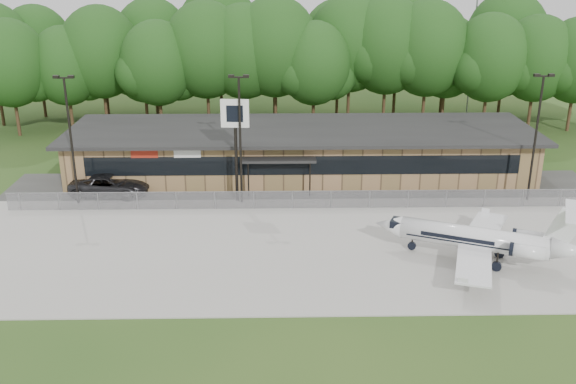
{
  "coord_description": "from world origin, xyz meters",
  "views": [
    {
      "loc": [
        -2.26,
        -31.43,
        18.47
      ],
      "look_at": [
        -1.4,
        12.0,
        2.53
      ],
      "focal_mm": 40.0,
      "sensor_mm": 36.0,
      "label": 1
    }
  ],
  "objects_px": {
    "pole_sign": "(235,124)",
    "business_jet": "(481,240)",
    "terminal": "(301,150)",
    "suv": "(110,185)"
  },
  "relations": [
    {
      "from": "business_jet",
      "to": "suv",
      "type": "height_order",
      "value": "business_jet"
    },
    {
      "from": "pole_sign",
      "to": "business_jet",
      "type": "bearing_deg",
      "value": -31.24
    },
    {
      "from": "business_jet",
      "to": "suv",
      "type": "relative_size",
      "value": 2.01
    },
    {
      "from": "pole_sign",
      "to": "terminal",
      "type": "bearing_deg",
      "value": 56.78
    },
    {
      "from": "business_jet",
      "to": "pole_sign",
      "type": "height_order",
      "value": "pole_sign"
    },
    {
      "from": "suv",
      "to": "terminal",
      "type": "bearing_deg",
      "value": -65.9
    },
    {
      "from": "terminal",
      "to": "suv",
      "type": "xyz_separation_m",
      "value": [
        -15.9,
        -5.61,
        -1.29
      ]
    },
    {
      "from": "business_jet",
      "to": "suv",
      "type": "distance_m",
      "value": 29.58
    },
    {
      "from": "terminal",
      "to": "business_jet",
      "type": "relative_size",
      "value": 3.2
    },
    {
      "from": "business_jet",
      "to": "suv",
      "type": "xyz_separation_m",
      "value": [
        -26.65,
        12.81,
        -0.69
      ]
    }
  ]
}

